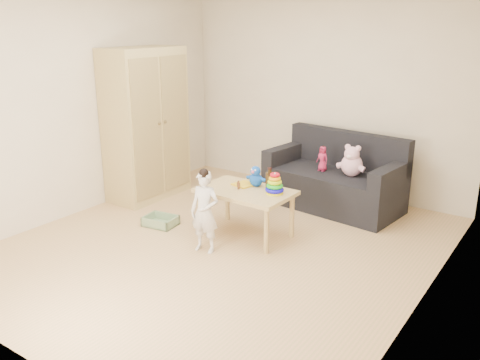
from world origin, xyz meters
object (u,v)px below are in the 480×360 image
Objects in this scene: wardrobe at (146,124)px; toddler at (205,213)px; play_table at (245,213)px; sofa at (333,189)px.

wardrobe is 1.97m from toddler.
play_table is 1.21× the size of toddler.
toddler is at bearing -28.74° from wardrobe.
wardrobe is at bearing -149.32° from sofa.
play_table is at bearing -11.55° from wardrobe.
wardrobe is 2.34× the size of toddler.
wardrobe reaches higher than toddler.
toddler is at bearing -98.62° from sofa.
play_table is 0.58m from toddler.
wardrobe is at bearing 168.45° from play_table.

